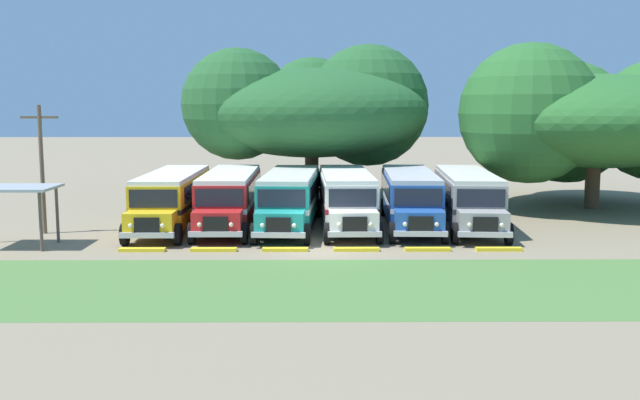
{
  "coord_description": "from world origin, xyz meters",
  "views": [
    {
      "loc": [
        -0.27,
        -30.76,
        6.31
      ],
      "look_at": [
        0.0,
        4.41,
        1.6
      ],
      "focal_mm": 40.01,
      "sensor_mm": 36.0,
      "label": 1
    }
  ],
  "objects": [
    {
      "name": "ground_plane",
      "position": [
        0.0,
        0.0,
        0.0
      ],
      "size": [
        220.0,
        220.0,
        0.0
      ],
      "primitive_type": "plane",
      "color": "#84755B"
    },
    {
      "name": "foreground_grass_strip",
      "position": [
        0.0,
        -6.38,
        0.0
      ],
      "size": [
        80.0,
        8.43,
        0.01
      ],
      "primitive_type": "cube",
      "color": "#4C7538",
      "rests_on": "ground_plane"
    },
    {
      "name": "parked_bus_slot_0",
      "position": [
        -7.65,
        5.87,
        1.58
      ],
      "size": [
        2.68,
        10.84,
        2.82
      ],
      "rotation": [
        0.0,
        0.0,
        -1.57
      ],
      "color": "yellow",
      "rests_on": "ground_plane"
    },
    {
      "name": "parked_bus_slot_1",
      "position": [
        -4.69,
        6.11,
        1.58
      ],
      "size": [
        2.72,
        10.84,
        2.82
      ],
      "rotation": [
        0.0,
        0.0,
        -1.57
      ],
      "color": "red",
      "rests_on": "ground_plane"
    },
    {
      "name": "parked_bus_slot_2",
      "position": [
        -1.53,
        5.88,
        1.58
      ],
      "size": [
        3.21,
        10.92,
        2.82
      ],
      "rotation": [
        0.0,
        0.0,
        -1.63
      ],
      "color": "teal",
      "rests_on": "ground_plane"
    },
    {
      "name": "parked_bus_slot_3",
      "position": [
        1.38,
        6.05,
        1.58
      ],
      "size": [
        2.89,
        10.86,
        2.82
      ],
      "rotation": [
        0.0,
        0.0,
        -1.55
      ],
      "color": "silver",
      "rests_on": "ground_plane"
    },
    {
      "name": "parked_bus_slot_4",
      "position": [
        4.72,
        6.14,
        1.58
      ],
      "size": [
        3.11,
        10.9,
        2.82
      ],
      "rotation": [
        0.0,
        0.0,
        -1.62
      ],
      "color": "#23519E",
      "rests_on": "ground_plane"
    },
    {
      "name": "parked_bus_slot_5",
      "position": [
        7.69,
        5.92,
        1.58
      ],
      "size": [
        3.35,
        10.94,
        2.82
      ],
      "rotation": [
        0.0,
        0.0,
        -1.64
      ],
      "color": "#9E9993",
      "rests_on": "ground_plane"
    },
    {
      "name": "curb_wheelstop_0",
      "position": [
        -7.75,
        -0.39,
        0.07
      ],
      "size": [
        2.0,
        0.36,
        0.15
      ],
      "primitive_type": "cube",
      "color": "yellow",
      "rests_on": "ground_plane"
    },
    {
      "name": "curb_wheelstop_1",
      "position": [
        -4.65,
        -0.39,
        0.07
      ],
      "size": [
        2.0,
        0.36,
        0.15
      ],
      "primitive_type": "cube",
      "color": "yellow",
      "rests_on": "ground_plane"
    },
    {
      "name": "curb_wheelstop_2",
      "position": [
        -1.55,
        -0.39,
        0.07
      ],
      "size": [
        2.0,
        0.36,
        0.15
      ],
      "primitive_type": "cube",
      "color": "yellow",
      "rests_on": "ground_plane"
    },
    {
      "name": "curb_wheelstop_3",
      "position": [
        1.55,
        -0.39,
        0.07
      ],
      "size": [
        2.0,
        0.36,
        0.15
      ],
      "primitive_type": "cube",
      "color": "yellow",
      "rests_on": "ground_plane"
    },
    {
      "name": "curb_wheelstop_4",
      "position": [
        4.65,
        -0.39,
        0.07
      ],
      "size": [
        2.0,
        0.36,
        0.15
      ],
      "primitive_type": "cube",
      "color": "yellow",
      "rests_on": "ground_plane"
    },
    {
      "name": "curb_wheelstop_5",
      "position": [
        7.75,
        -0.39,
        0.07
      ],
      "size": [
        2.0,
        0.36,
        0.15
      ],
      "primitive_type": "cube",
      "color": "yellow",
      "rests_on": "ground_plane"
    },
    {
      "name": "broad_shade_tree",
      "position": [
        -0.28,
        15.62,
        6.02
      ],
      "size": [
        15.7,
        14.27,
        10.25
      ],
      "color": "brown",
      "rests_on": "ground_plane"
    },
    {
      "name": "secondary_tree",
      "position": [
        16.59,
        13.34,
        5.39
      ],
      "size": [
        16.99,
        16.43,
        9.91
      ],
      "color": "brown",
      "rests_on": "ground_plane"
    },
    {
      "name": "utility_pole",
      "position": [
        -13.61,
        4.04,
        3.39
      ],
      "size": [
        1.8,
        0.2,
        6.31
      ],
      "color": "brown",
      "rests_on": "ground_plane"
    },
    {
      "name": "waiting_shelter",
      "position": [
        -13.61,
        0.69,
        2.45
      ],
      "size": [
        3.6,
        2.6,
        2.72
      ],
      "color": "brown",
      "rests_on": "ground_plane"
    }
  ]
}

